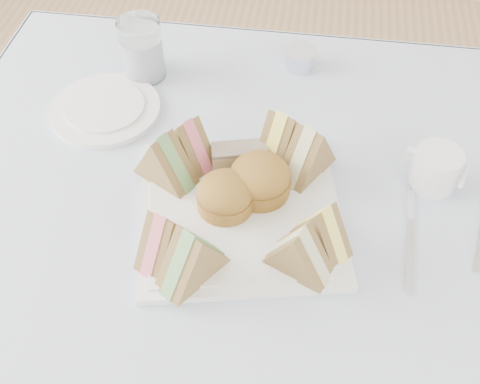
# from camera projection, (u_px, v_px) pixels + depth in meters

# --- Properties ---
(table) EXTENTS (0.90, 0.90, 0.74)m
(table) POSITION_uv_depth(u_px,v_px,m) (238.00, 351.00, 1.15)
(table) COLOR brown
(table) RESTS_ON floor
(tablecloth) EXTENTS (1.02, 1.02, 0.01)m
(tablecloth) POSITION_uv_depth(u_px,v_px,m) (237.00, 233.00, 0.87)
(tablecloth) COLOR silver
(tablecloth) RESTS_ON table
(serving_plate) EXTENTS (0.35, 0.35, 0.01)m
(serving_plate) POSITION_uv_depth(u_px,v_px,m) (240.00, 212.00, 0.88)
(serving_plate) COLOR white
(serving_plate) RESTS_ON tablecloth
(sandwich_fl_a) EXTENTS (0.08, 0.10, 0.08)m
(sandwich_fl_a) POSITION_uv_depth(u_px,v_px,m) (163.00, 235.00, 0.80)
(sandwich_fl_a) COLOR brown
(sandwich_fl_a) RESTS_ON serving_plate
(sandwich_fl_b) EXTENTS (0.10, 0.11, 0.09)m
(sandwich_fl_b) POSITION_uv_depth(u_px,v_px,m) (191.00, 254.00, 0.77)
(sandwich_fl_b) COLOR brown
(sandwich_fl_b) RESTS_ON serving_plate
(sandwich_fr_a) EXTENTS (0.09, 0.09, 0.08)m
(sandwich_fr_a) POSITION_uv_depth(u_px,v_px,m) (323.00, 226.00, 0.81)
(sandwich_fr_a) COLOR brown
(sandwich_fr_a) RESTS_ON serving_plate
(sandwich_fr_b) EXTENTS (0.10, 0.08, 0.08)m
(sandwich_fr_b) POSITION_uv_depth(u_px,v_px,m) (300.00, 249.00, 0.78)
(sandwich_fr_b) COLOR brown
(sandwich_fr_b) RESTS_ON serving_plate
(sandwich_bl_a) EXTENTS (0.11, 0.09, 0.09)m
(sandwich_bl_a) POSITION_uv_depth(u_px,v_px,m) (164.00, 158.00, 0.89)
(sandwich_bl_a) COLOR brown
(sandwich_bl_a) RESTS_ON serving_plate
(sandwich_bl_b) EXTENTS (0.10, 0.09, 0.08)m
(sandwich_bl_b) POSITION_uv_depth(u_px,v_px,m) (189.00, 141.00, 0.92)
(sandwich_bl_b) COLOR brown
(sandwich_bl_b) RESTS_ON serving_plate
(sandwich_br_a) EXTENTS (0.09, 0.11, 0.09)m
(sandwich_br_a) POSITION_uv_depth(u_px,v_px,m) (308.00, 150.00, 0.90)
(sandwich_br_a) COLOR brown
(sandwich_br_a) RESTS_ON serving_plate
(sandwich_br_b) EXTENTS (0.08, 0.11, 0.09)m
(sandwich_br_b) POSITION_uv_depth(u_px,v_px,m) (281.00, 135.00, 0.92)
(sandwich_br_b) COLOR brown
(sandwich_br_b) RESTS_ON serving_plate
(scone_left) EXTENTS (0.10, 0.10, 0.06)m
(scone_left) POSITION_uv_depth(u_px,v_px,m) (225.00, 195.00, 0.86)
(scone_left) COLOR olive
(scone_left) RESTS_ON serving_plate
(scone_right) EXTENTS (0.12, 0.12, 0.06)m
(scone_right) POSITION_uv_depth(u_px,v_px,m) (260.00, 178.00, 0.88)
(scone_right) COLOR olive
(scone_right) RESTS_ON serving_plate
(pastry_slice) EXTENTS (0.09, 0.05, 0.04)m
(pastry_slice) POSITION_uv_depth(u_px,v_px,m) (239.00, 156.00, 0.92)
(pastry_slice) COLOR tan
(pastry_slice) RESTS_ON serving_plate
(side_plate) EXTENTS (0.24, 0.24, 0.01)m
(side_plate) POSITION_uv_depth(u_px,v_px,m) (105.00, 109.00, 1.04)
(side_plate) COLOR white
(side_plate) RESTS_ON tablecloth
(water_glass) EXTENTS (0.10, 0.10, 0.11)m
(water_glass) POSITION_uv_depth(u_px,v_px,m) (142.00, 49.00, 1.07)
(water_glass) COLOR white
(water_glass) RESTS_ON tablecloth
(tea_strainer) EXTENTS (0.07, 0.07, 0.03)m
(tea_strainer) POSITION_uv_depth(u_px,v_px,m) (300.00, 59.00, 1.11)
(tea_strainer) COLOR silver
(tea_strainer) RESTS_ON tablecloth
(fork) EXTENTS (0.02, 0.19, 0.00)m
(fork) POSITION_uv_depth(u_px,v_px,m) (410.00, 239.00, 0.86)
(fork) COLOR silver
(fork) RESTS_ON tablecloth
(creamer_jug) EXTENTS (0.09, 0.09, 0.06)m
(creamer_jug) POSITION_uv_depth(u_px,v_px,m) (436.00, 169.00, 0.91)
(creamer_jug) COLOR white
(creamer_jug) RESTS_ON tablecloth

